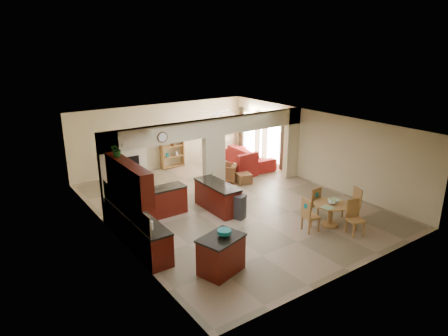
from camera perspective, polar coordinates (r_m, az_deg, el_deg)
floor at (r=13.60m, az=0.92°, el=-5.24°), size 10.00×10.00×0.00m
ceiling at (r=12.77m, az=0.98°, el=6.40°), size 10.00×10.00×0.00m
wall_back at (r=17.28m, az=-8.79°, el=4.47°), size 8.00×0.00×8.00m
wall_front at (r=9.77m, az=18.43°, el=-6.86°), size 8.00×0.00×8.00m
wall_left at (r=11.38m, az=-15.67°, el=-3.06°), size 0.00×10.00×10.00m
wall_right at (r=15.70m, az=12.91°, el=2.88°), size 0.00×10.00×10.00m
partition_left_pier at (r=12.37m, az=-15.93°, el=-1.41°), size 0.60×0.25×2.80m
partition_center_pier at (r=13.99m, az=-1.45°, el=0.23°), size 0.80×0.25×2.20m
partition_right_pier at (r=16.16m, az=9.59°, el=3.50°), size 0.60×0.25×2.80m
partition_header at (r=13.64m, az=-1.49°, el=5.85°), size 8.00×0.25×0.60m
kitchen_counter at (r=11.76m, az=-11.47°, el=-6.99°), size 2.52×3.29×1.48m
upper_cabinets at (r=10.55m, az=-13.52°, el=-1.54°), size 0.35×2.40×0.90m
peninsula at (r=13.03m, az=-0.93°, el=-4.14°), size 0.70×1.85×0.91m
wall_clock at (r=12.56m, az=-8.78°, el=4.36°), size 0.34×0.03×0.34m
rug at (r=15.84m, az=0.02°, el=-1.81°), size 1.60×1.30×0.01m
fireplace at (r=16.72m, az=-13.33°, el=0.96°), size 1.60×0.35×1.20m
shelving_unit at (r=17.40m, az=-7.42°, el=2.93°), size 1.00×0.32×1.80m
window_a at (r=17.31m, az=7.21°, el=3.88°), size 0.02×0.90×1.90m
window_b at (r=18.57m, az=3.71°, el=4.94°), size 0.02×0.90×1.90m
glazed_door at (r=17.96m, az=5.39°, el=3.97°), size 0.02×0.70×2.10m
drape_a_left at (r=16.85m, az=8.47°, el=3.45°), size 0.10×0.28×2.30m
drape_a_right at (r=17.72m, az=5.82°, el=4.26°), size 0.10×0.28×2.30m
drape_b_left at (r=18.09m, az=4.80°, el=4.57°), size 0.10×0.28×2.30m
drape_b_right at (r=19.00m, az=2.49°, el=5.26°), size 0.10×0.28×2.30m
ceiling_fan at (r=16.07m, az=-0.94°, el=7.91°), size 1.00×1.00×0.10m
kitchen_island at (r=9.71m, az=-0.42°, el=-12.24°), size 1.24×1.04×0.92m
teal_bowl at (r=9.50m, az=0.05°, el=-9.27°), size 0.33×0.33×0.16m
trash_can at (r=12.46m, az=2.29°, el=-5.72°), size 0.41×0.39×0.71m
dining_table at (r=12.39m, az=14.99°, el=-5.89°), size 1.03×1.03×0.70m
fruit_bowl at (r=12.26m, az=15.30°, el=-4.62°), size 0.29×0.29×0.16m
sofa at (r=17.74m, az=3.61°, el=1.62°), size 2.74×1.24×0.78m
chaise at (r=16.36m, az=2.68°, el=-0.45°), size 1.06×0.89×0.41m
armchair at (r=15.70m, az=0.43°, el=-0.66°), size 1.07×1.07×0.70m
ottoman at (r=15.54m, az=2.83°, el=-1.48°), size 0.65×0.65×0.39m
plant at (r=10.96m, az=-15.04°, el=2.58°), size 0.39×0.35×0.38m
chair_north at (r=12.71m, az=12.61°, el=-4.69°), size 0.44×0.44×1.02m
chair_east at (r=12.96m, az=18.05°, el=-4.72°), size 0.53×0.53×1.02m
chair_south at (r=12.04m, az=18.10°, el=-6.48°), size 0.52×0.52×1.02m
chair_west at (r=11.82m, az=11.99°, el=-6.42°), size 0.48×0.48×1.02m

